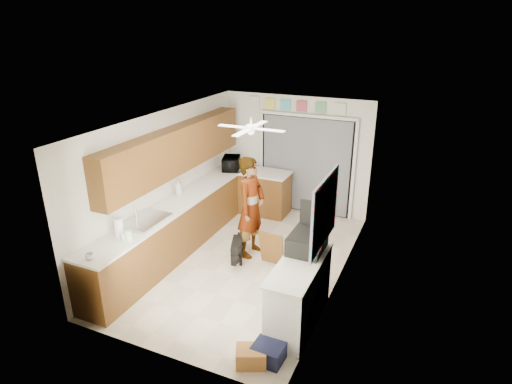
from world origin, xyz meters
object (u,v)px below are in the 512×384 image
(paper_towel_roll, at_px, (119,228))
(suitcase, at_px, (307,242))
(soap_bottle, at_px, (178,187))
(man, at_px, (251,207))
(cup, at_px, (90,257))
(dog, at_px, (237,249))
(navy_crate, at_px, (268,353))
(cardboard_box, at_px, (251,356))
(microwave, at_px, (231,163))

(paper_towel_roll, height_order, suitcase, paper_towel_roll)
(soap_bottle, distance_m, suitcase, 2.96)
(man, bearing_deg, suitcase, -125.12)
(cup, bearing_deg, man, 64.22)
(paper_towel_roll, distance_m, man, 2.26)
(suitcase, distance_m, dog, 1.85)
(navy_crate, bearing_deg, cup, -175.41)
(cup, distance_m, cardboard_box, 2.50)
(microwave, xyz_separation_m, navy_crate, (2.48, -3.91, -0.97))
(navy_crate, bearing_deg, man, 118.98)
(soap_bottle, xyz_separation_m, dog, (1.31, -0.26, -0.87))
(microwave, height_order, cardboard_box, microwave)
(soap_bottle, xyz_separation_m, cup, (0.20, -2.44, -0.11))
(cup, height_order, suitcase, suitcase)
(microwave, distance_m, man, 1.99)
(soap_bottle, bearing_deg, cup, -85.27)
(soap_bottle, xyz_separation_m, paper_towel_roll, (0.12, -1.75, -0.01))
(microwave, relative_size, paper_towel_roll, 1.74)
(cardboard_box, xyz_separation_m, dog, (-1.23, 2.12, 0.12))
(cardboard_box, bearing_deg, man, 114.39)
(microwave, height_order, paper_towel_roll, paper_towel_roll)
(suitcase, xyz_separation_m, cardboard_box, (-0.24, -1.36, -0.96))
(navy_crate, distance_m, dog, 2.42)
(paper_towel_roll, relative_size, suitcase, 0.48)
(microwave, distance_m, navy_crate, 4.73)
(paper_towel_roll, xyz_separation_m, navy_crate, (2.59, -0.49, -0.97))
(microwave, distance_m, paper_towel_roll, 3.42)
(soap_bottle, height_order, cardboard_box, soap_bottle)
(soap_bottle, distance_m, dog, 1.59)
(suitcase, relative_size, navy_crate, 1.60)
(cup, bearing_deg, paper_towel_roll, 96.91)
(suitcase, bearing_deg, microwave, 133.69)
(suitcase, height_order, man, man)
(dog, bearing_deg, paper_towel_roll, -149.08)
(soap_bottle, distance_m, navy_crate, 3.65)
(man, bearing_deg, navy_crate, -146.90)
(cup, xyz_separation_m, cardboard_box, (2.34, 0.06, -0.87))
(cup, relative_size, suitcase, 0.19)
(cardboard_box, distance_m, dog, 2.45)
(cardboard_box, xyz_separation_m, man, (-1.12, 2.47, 0.79))
(cardboard_box, distance_m, navy_crate, 0.22)
(dog, bearing_deg, man, 52.27)
(cup, distance_m, paper_towel_roll, 0.70)
(man, bearing_deg, paper_towel_roll, 148.75)
(soap_bottle, relative_size, cardboard_box, 0.86)
(soap_bottle, xyz_separation_m, man, (1.42, 0.09, -0.19))
(microwave, xyz_separation_m, suitcase, (2.55, -2.69, -0.01))
(cup, distance_m, navy_crate, 2.66)
(dog, bearing_deg, cup, -137.35)
(suitcase, bearing_deg, navy_crate, -93.02)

